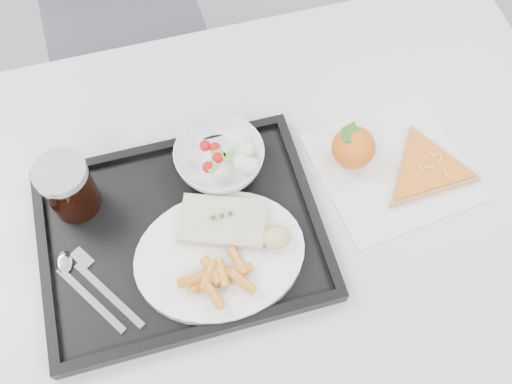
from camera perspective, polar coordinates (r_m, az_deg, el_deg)
The scene contains 14 objects.
room at distance 0.28m, azimuth 17.78°, elevation 7.61°, with size 6.04×7.04×2.84m.
table at distance 1.03m, azimuth 0.21°, elevation -2.48°, with size 1.20×0.80×0.75m.
tray at distance 0.94m, azimuth -7.45°, elevation -4.23°, with size 0.45×0.35×0.03m.
dinner_plate at distance 0.90m, azimuth -3.63°, elevation -6.36°, with size 0.27×0.27×0.02m.
fish_fillet at distance 0.91m, azimuth -3.34°, elevation -2.98°, with size 0.16×0.12×0.03m.
bread_roll at distance 0.89m, azimuth 2.08°, elevation -4.56°, with size 0.05×0.04×0.03m.
salad_bowl at distance 0.97m, azimuth -3.67°, elevation 3.40°, with size 0.15×0.15×0.05m.
cola_glass at distance 0.95m, azimuth -18.27°, elevation 0.52°, with size 0.08×0.08×0.11m.
cutlery at distance 0.93m, azimuth -16.59°, elevation -8.59°, with size 0.13×0.16×0.01m.
napkin at distance 1.03m, azimuth 13.45°, elevation 2.42°, with size 0.28×0.27×0.00m.
tangerine at distance 0.99m, azimuth 9.72°, elevation 4.43°, with size 0.09×0.09×0.07m.
pizza_slice at distance 1.03m, azimuth 16.72°, elevation 2.18°, with size 0.28×0.28×0.02m.
carrot_pile at distance 0.87m, azimuth -3.92°, elevation -8.38°, with size 0.12×0.09×0.02m.
salad_contents at distance 0.95m, azimuth -2.31°, elevation 3.50°, with size 0.09×0.08×0.02m.
Camera 1 is at (-0.12, -0.13, 1.61)m, focal length 40.00 mm.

